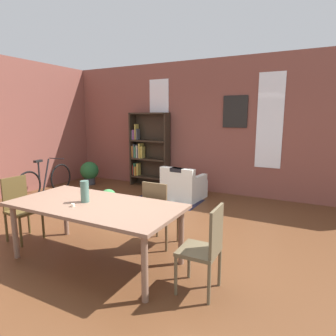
% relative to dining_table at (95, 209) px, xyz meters
% --- Properties ---
extents(ground_plane, '(10.23, 10.23, 0.00)m').
position_rel_dining_table_xyz_m(ground_plane, '(0.07, 0.58, -0.69)').
color(ground_plane, brown).
extents(back_wall_brick, '(8.87, 0.12, 3.16)m').
position_rel_dining_table_xyz_m(back_wall_brick, '(0.07, 4.06, 0.89)').
color(back_wall_brick, brown).
rests_on(back_wall_brick, ground).
extents(window_pane_0, '(0.55, 0.02, 2.06)m').
position_rel_dining_table_xyz_m(window_pane_0, '(-1.30, 3.99, 1.05)').
color(window_pane_0, white).
extents(window_pane_1, '(0.55, 0.02, 2.06)m').
position_rel_dining_table_xyz_m(window_pane_1, '(1.45, 3.99, 1.05)').
color(window_pane_1, white).
extents(dining_table, '(2.19, 1.06, 0.77)m').
position_rel_dining_table_xyz_m(dining_table, '(0.00, 0.00, 0.00)').
color(dining_table, '#815F4C').
rests_on(dining_table, ground).
extents(vase_on_table, '(0.11, 0.11, 0.28)m').
position_rel_dining_table_xyz_m(vase_on_table, '(-0.16, -0.00, 0.21)').
color(vase_on_table, '#4C7266').
rests_on(vase_on_table, dining_table).
extents(tealight_candle_0, '(0.04, 0.04, 0.04)m').
position_rel_dining_table_xyz_m(tealight_candle_0, '(-0.15, -0.22, 0.09)').
color(tealight_candle_0, silver).
rests_on(tealight_candle_0, dining_table).
extents(dining_chair_far_right, '(0.41, 0.41, 0.95)m').
position_rel_dining_table_xyz_m(dining_chair_far_right, '(0.49, 0.75, -0.18)').
color(dining_chair_far_right, brown).
rests_on(dining_chair_far_right, ground).
extents(dining_chair_head_left, '(0.43, 0.43, 0.95)m').
position_rel_dining_table_xyz_m(dining_chair_head_left, '(-1.47, 0.00, -0.18)').
color(dining_chair_head_left, '#503E1E').
rests_on(dining_chair_head_left, ground).
extents(dining_chair_head_right, '(0.41, 0.41, 0.95)m').
position_rel_dining_table_xyz_m(dining_chair_head_right, '(1.47, 0.00, -0.18)').
color(dining_chair_head_right, brown).
rests_on(dining_chair_head_right, ground).
extents(bookshelf_tall, '(1.09, 0.29, 1.93)m').
position_rel_dining_table_xyz_m(bookshelf_tall, '(-1.58, 3.82, 0.28)').
color(bookshelf_tall, '#2D2319').
rests_on(bookshelf_tall, ground).
extents(armchair_white, '(0.86, 0.86, 0.75)m').
position_rel_dining_table_xyz_m(armchair_white, '(-0.19, 3.10, -0.42)').
color(armchair_white, silver).
rests_on(armchair_white, ground).
extents(bicycle_second, '(0.44, 1.70, 0.89)m').
position_rel_dining_table_xyz_m(bicycle_second, '(-3.16, 1.85, -0.35)').
color(bicycle_second, black).
rests_on(bicycle_second, ground).
extents(potted_plant_by_shelf, '(0.49, 0.49, 0.63)m').
position_rel_dining_table_xyz_m(potted_plant_by_shelf, '(-3.06, 3.21, -0.35)').
color(potted_plant_by_shelf, '#333338').
rests_on(potted_plant_by_shelf, ground).
extents(potted_plant_corner, '(0.33, 0.33, 0.45)m').
position_rel_dining_table_xyz_m(potted_plant_corner, '(-1.12, 1.61, -0.45)').
color(potted_plant_corner, silver).
rests_on(potted_plant_corner, ground).
extents(striped_rug, '(1.48, 0.85, 0.01)m').
position_rel_dining_table_xyz_m(striped_rug, '(-0.45, 2.81, -0.69)').
color(striped_rug, '#1E1E33').
rests_on(striped_rug, ground).
extents(framed_picture, '(0.56, 0.03, 0.72)m').
position_rel_dining_table_xyz_m(framed_picture, '(0.69, 3.98, 1.25)').
color(framed_picture, black).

